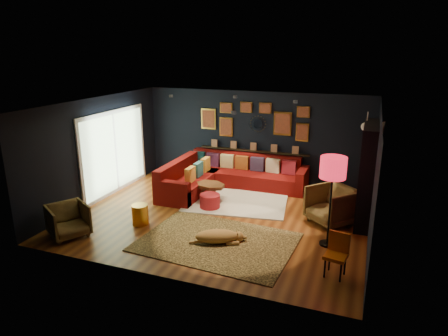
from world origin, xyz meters
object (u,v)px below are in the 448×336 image
(gold_stool, at_px, (140,215))
(orange_chair, at_px, (337,251))
(sectional, at_px, (223,177))
(armchair_right, at_px, (332,204))
(armchair_left, at_px, (68,219))
(floor_lamp, at_px, (333,171))
(dog, at_px, (217,234))
(coffee_table, at_px, (210,187))
(pouf, at_px, (210,201))

(gold_stool, height_order, orange_chair, orange_chair)
(orange_chair, bearing_deg, sectional, 144.76)
(sectional, distance_m, armchair_right, 3.33)
(armchair_left, bearing_deg, orange_chair, -53.86)
(armchair_right, relative_size, gold_stool, 2.03)
(armchair_left, xyz_separation_m, floor_lamp, (5.05, 1.47, 1.15))
(dog, bearing_deg, orange_chair, -31.96)
(sectional, bearing_deg, gold_stool, -107.09)
(coffee_table, xyz_separation_m, armchair_right, (3.04, -0.36, 0.10))
(sectional, height_order, orange_chair, sectional)
(floor_lamp, bearing_deg, gold_stool, -173.49)
(armchair_right, height_order, orange_chair, armchair_right)
(coffee_table, relative_size, orange_chair, 1.22)
(armchair_left, bearing_deg, coffee_table, -2.24)
(coffee_table, distance_m, floor_lamp, 3.61)
(coffee_table, relative_size, floor_lamp, 0.52)
(sectional, distance_m, coffee_table, 0.94)
(orange_chair, distance_m, dog, 2.37)
(armchair_right, distance_m, orange_chair, 2.16)
(armchair_right, distance_m, floor_lamp, 1.52)
(armchair_right, bearing_deg, pouf, -135.04)
(sectional, xyz_separation_m, dog, (1.04, -3.09, -0.12))
(pouf, height_order, floor_lamp, floor_lamp)
(gold_stool, bearing_deg, coffee_table, 64.77)
(coffee_table, distance_m, armchair_left, 3.51)
(armchair_left, height_order, floor_lamp, floor_lamp)
(coffee_table, relative_size, gold_stool, 2.07)
(armchair_right, relative_size, dog, 0.78)
(pouf, relative_size, orange_chair, 0.64)
(floor_lamp, bearing_deg, sectional, 142.53)
(gold_stool, bearing_deg, floor_lamp, 6.51)
(coffee_table, relative_size, pouf, 1.90)
(coffee_table, xyz_separation_m, floor_lamp, (3.09, -1.45, 1.17))
(armchair_right, relative_size, floor_lamp, 0.51)
(coffee_table, height_order, floor_lamp, floor_lamp)
(sectional, bearing_deg, armchair_left, -116.64)
(floor_lamp, bearing_deg, armchair_right, 92.64)
(pouf, bearing_deg, coffee_table, 110.86)
(armchair_left, distance_m, armchair_right, 5.62)
(armchair_left, height_order, orange_chair, orange_chair)
(armchair_right, bearing_deg, gold_stool, -117.10)
(orange_chair, bearing_deg, armchair_left, -165.19)
(pouf, distance_m, armchair_right, 2.86)
(pouf, relative_size, dog, 0.42)
(coffee_table, relative_size, armchair_right, 1.02)
(armchair_left, relative_size, dog, 0.65)
(floor_lamp, height_order, dog, floor_lamp)
(floor_lamp, bearing_deg, coffee_table, 154.95)
(orange_chair, relative_size, dog, 0.65)
(coffee_table, bearing_deg, dog, -64.58)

